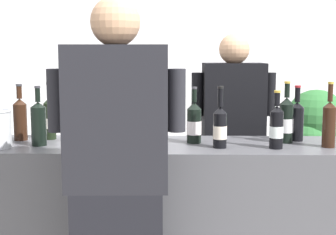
% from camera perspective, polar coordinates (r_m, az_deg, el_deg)
% --- Properties ---
extents(wall_back, '(8.00, 0.10, 2.80)m').
position_cam_1_polar(wall_back, '(5.32, 0.89, 6.40)').
color(wall_back, white).
rests_on(wall_back, ground_plane).
extents(counter, '(2.35, 0.56, 1.01)m').
position_cam_1_polar(counter, '(2.91, 0.46, -12.85)').
color(counter, '#4C4C51').
rests_on(counter, ground_plane).
extents(wine_bottle_0, '(0.08, 0.08, 0.33)m').
position_cam_1_polar(wine_bottle_0, '(2.80, -14.67, -0.57)').
color(wine_bottle_0, black).
rests_on(wine_bottle_0, counter).
extents(wine_bottle_1, '(0.08, 0.08, 0.32)m').
position_cam_1_polar(wine_bottle_1, '(2.95, 14.59, -0.25)').
color(wine_bottle_1, black).
rests_on(wine_bottle_1, counter).
extents(wine_bottle_2, '(0.08, 0.08, 0.33)m').
position_cam_1_polar(wine_bottle_2, '(2.73, -7.89, -0.70)').
color(wine_bottle_2, black).
rests_on(wine_bottle_2, counter).
extents(wine_bottle_3, '(0.07, 0.07, 0.33)m').
position_cam_1_polar(wine_bottle_3, '(2.99, -13.45, -0.08)').
color(wine_bottle_3, black).
rests_on(wine_bottle_3, counter).
extents(wine_bottle_4, '(0.07, 0.07, 0.33)m').
position_cam_1_polar(wine_bottle_4, '(2.67, 6.01, -1.06)').
color(wine_bottle_4, black).
rests_on(wine_bottle_4, counter).
extents(wine_bottle_5, '(0.08, 0.08, 0.33)m').
position_cam_1_polar(wine_bottle_5, '(2.79, -1.97, -0.59)').
color(wine_bottle_5, black).
rests_on(wine_bottle_5, counter).
extents(wine_bottle_6, '(0.07, 0.07, 0.31)m').
position_cam_1_polar(wine_bottle_6, '(2.69, 12.37, -1.06)').
color(wine_bottle_6, black).
rests_on(wine_bottle_6, counter).
extents(wine_bottle_7, '(0.08, 0.08, 0.30)m').
position_cam_1_polar(wine_bottle_7, '(2.94, -6.44, -0.32)').
color(wine_bottle_7, black).
rests_on(wine_bottle_7, counter).
extents(wine_bottle_8, '(0.07, 0.07, 0.35)m').
position_cam_1_polar(wine_bottle_8, '(2.80, 18.06, -0.55)').
color(wine_bottle_8, black).
rests_on(wine_bottle_8, counter).
extents(wine_bottle_9, '(0.08, 0.08, 0.35)m').
position_cam_1_polar(wine_bottle_9, '(2.87, 13.45, -0.31)').
color(wine_bottle_9, black).
rests_on(wine_bottle_9, counter).
extents(wine_bottle_10, '(0.08, 0.08, 0.33)m').
position_cam_1_polar(wine_bottle_10, '(3.00, -16.65, -0.04)').
color(wine_bottle_10, black).
rests_on(wine_bottle_10, counter).
extents(wine_bottle_11, '(0.08, 0.08, 0.32)m').
position_cam_1_polar(wine_bottle_11, '(2.80, 3.02, -0.63)').
color(wine_bottle_11, black).
rests_on(wine_bottle_11, counter).
extents(wine_glass, '(0.08, 0.08, 0.19)m').
position_cam_1_polar(wine_glass, '(2.61, -1.17, -0.90)').
color(wine_glass, silver).
rests_on(wine_glass, counter).
extents(person_server, '(0.57, 0.26, 1.64)m').
position_cam_1_polar(person_server, '(3.47, 7.42, -4.43)').
color(person_server, black).
rests_on(person_server, ground_plane).
extents(person_guest, '(0.62, 0.26, 1.76)m').
position_cam_1_polar(person_guest, '(2.31, -5.80, -9.15)').
color(person_guest, black).
rests_on(person_guest, ground_plane).
extents(potted_shrub, '(0.61, 0.51, 1.23)m').
position_cam_1_polar(potted_shrub, '(4.00, 15.37, -3.61)').
color(potted_shrub, brown).
rests_on(potted_shrub, ground_plane).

